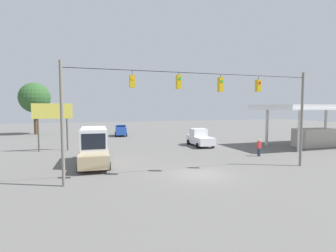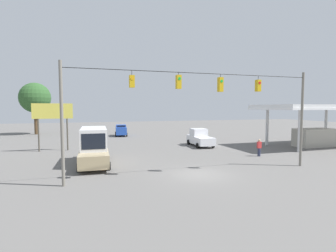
# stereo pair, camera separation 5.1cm
# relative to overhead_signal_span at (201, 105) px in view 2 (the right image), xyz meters

# --- Properties ---
(ground_plane) EXTENTS (140.00, 140.00, 0.00)m
(ground_plane) POSITION_rel_overhead_signal_span_xyz_m (0.07, -0.03, -4.96)
(ground_plane) COLOR #605E5B
(overhead_signal_span) EXTENTS (18.32, 0.38, 7.60)m
(overhead_signal_span) POSITION_rel_overhead_signal_span_xyz_m (0.00, 0.00, 0.00)
(overhead_signal_span) COLOR slate
(overhead_signal_span) RESTS_ON ground_plane
(box_truck_tan_parked_shoulder) EXTENTS (2.69, 7.41, 3.06)m
(box_truck_tan_parked_shoulder) POSITION_rel_overhead_signal_span_xyz_m (7.11, -5.96, -3.46)
(box_truck_tan_parked_shoulder) COLOR tan
(box_truck_tan_parked_shoulder) RESTS_ON ground_plane
(pickup_truck_white_oncoming_far) EXTENTS (2.37, 5.11, 2.12)m
(pickup_truck_white_oncoming_far) POSITION_rel_overhead_signal_span_xyz_m (-5.81, -12.69, -3.98)
(pickup_truck_white_oncoming_far) COLOR silver
(pickup_truck_white_oncoming_far) RESTS_ON ground_plane
(sedan_blue_withflow_deep) EXTENTS (2.24, 3.99, 1.88)m
(sedan_blue_withflow_deep) POSITION_rel_overhead_signal_span_xyz_m (2.02, -27.06, -3.98)
(sedan_blue_withflow_deep) COLOR #234CB2
(sedan_blue_withflow_deep) RESTS_ON ground_plane
(traffic_cone_nearest) EXTENTS (0.33, 0.33, 0.74)m
(traffic_cone_nearest) POSITION_rel_overhead_signal_span_xyz_m (6.56, -3.53, -4.59)
(traffic_cone_nearest) COLOR orange
(traffic_cone_nearest) RESTS_ON ground_plane
(traffic_cone_second) EXTENTS (0.33, 0.33, 0.74)m
(traffic_cone_second) POSITION_rel_overhead_signal_span_xyz_m (6.56, -6.60, -4.59)
(traffic_cone_second) COLOR orange
(traffic_cone_second) RESTS_ON ground_plane
(traffic_cone_third) EXTENTS (0.33, 0.33, 0.74)m
(traffic_cone_third) POSITION_rel_overhead_signal_span_xyz_m (6.64, -9.76, -4.59)
(traffic_cone_third) COLOR orange
(traffic_cone_third) RESTS_ON ground_plane
(traffic_cone_fourth) EXTENTS (0.33, 0.33, 0.74)m
(traffic_cone_fourth) POSITION_rel_overhead_signal_span_xyz_m (6.64, -12.52, -4.59)
(traffic_cone_fourth) COLOR orange
(traffic_cone_fourth) RESTS_ON ground_plane
(gas_station) EXTENTS (13.87, 7.58, 5.11)m
(gas_station) POSITION_rel_overhead_signal_span_xyz_m (-18.94, -8.00, -1.22)
(gas_station) COLOR silver
(gas_station) RESTS_ON ground_plane
(roadside_billboard) EXTENTS (4.17, 0.16, 5.23)m
(roadside_billboard) POSITION_rel_overhead_signal_span_xyz_m (11.13, -14.22, -1.03)
(roadside_billboard) COLOR #4C473D
(roadside_billboard) RESTS_ON ground_plane
(pedestrian) EXTENTS (0.40, 0.28, 1.68)m
(pedestrian) POSITION_rel_overhead_signal_span_xyz_m (-8.47, -4.63, -4.12)
(pedestrian) COLOR #2D334C
(pedestrian) RESTS_ON ground_plane
(tree_horizon_left) EXTENTS (5.28, 5.28, 9.12)m
(tree_horizon_left) POSITION_rel_overhead_signal_span_xyz_m (16.05, -34.38, 1.48)
(tree_horizon_left) COLOR #4C3823
(tree_horizon_left) RESTS_ON ground_plane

